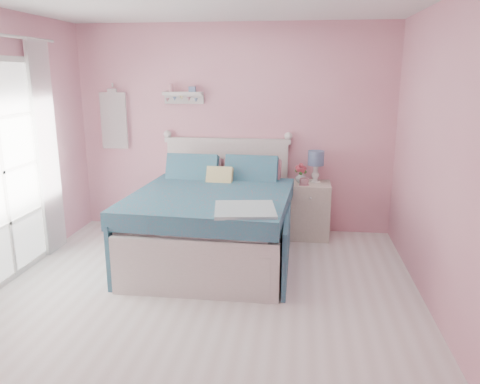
% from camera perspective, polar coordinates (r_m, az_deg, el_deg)
% --- Properties ---
extents(floor, '(4.50, 4.50, 0.00)m').
position_cam_1_polar(floor, '(4.23, -5.15, -13.96)').
color(floor, silver).
rests_on(floor, ground).
extents(room_shell, '(4.50, 4.50, 4.50)m').
position_cam_1_polar(room_shell, '(3.75, -5.69, 7.86)').
color(room_shell, pink).
rests_on(room_shell, floor).
extents(bed, '(1.72, 2.11, 1.20)m').
position_cam_1_polar(bed, '(5.18, -3.19, -3.61)').
color(bed, silver).
rests_on(bed, floor).
extents(nightstand, '(0.48, 0.47, 0.69)m').
position_cam_1_polar(nightstand, '(5.87, 8.50, -2.19)').
color(nightstand, beige).
rests_on(nightstand, floor).
extents(table_lamp, '(0.19, 0.19, 0.39)m').
position_cam_1_polar(table_lamp, '(5.79, 9.24, 3.82)').
color(table_lamp, white).
rests_on(table_lamp, nightstand).
extents(vase, '(0.16, 0.16, 0.14)m').
position_cam_1_polar(vase, '(5.78, 7.41, 1.81)').
color(vase, silver).
rests_on(vase, nightstand).
extents(teacup, '(0.14, 0.14, 0.09)m').
position_cam_1_polar(teacup, '(5.65, 7.81, 1.25)').
color(teacup, '#C2828D').
rests_on(teacup, nightstand).
extents(roses, '(0.14, 0.11, 0.12)m').
position_cam_1_polar(roses, '(5.75, 7.42, 2.87)').
color(roses, '#CC4555').
rests_on(roses, vase).
extents(wall_shelf, '(0.50, 0.15, 0.25)m').
position_cam_1_polar(wall_shelf, '(6.01, -6.95, 11.69)').
color(wall_shelf, silver).
rests_on(wall_shelf, room_shell).
extents(hanging_dress, '(0.34, 0.03, 0.72)m').
position_cam_1_polar(hanging_dress, '(6.31, -15.11, 8.39)').
color(hanging_dress, white).
rests_on(hanging_dress, room_shell).
extents(french_door, '(0.04, 1.32, 2.16)m').
position_cam_1_polar(french_door, '(5.00, -27.03, 2.07)').
color(french_door, silver).
rests_on(french_door, floor).
extents(curtain_far, '(0.04, 0.40, 2.32)m').
position_cam_1_polar(curtain_far, '(5.58, -22.51, 4.78)').
color(curtain_far, white).
rests_on(curtain_far, floor).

